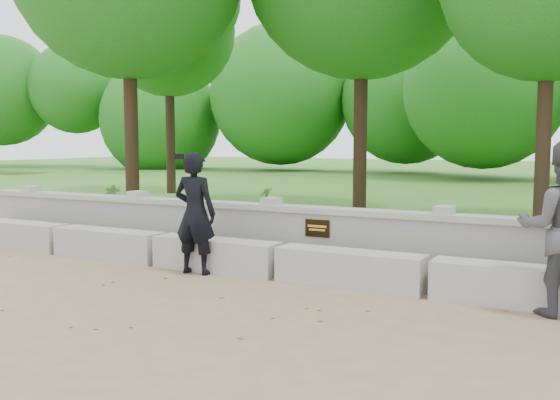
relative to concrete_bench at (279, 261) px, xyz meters
The scene contains 9 objects.
ground 1.91m from the concrete_bench, 90.00° to the right, with size 80.00×80.00×0.00m, color #8E7B57.
lawn 12.10m from the concrete_bench, 90.00° to the left, with size 40.00×22.00×0.25m, color #417423.
concrete_bench is the anchor object (origin of this frame).
parapet_wall 0.74m from the concrete_bench, 89.99° to the left, with size 12.50×0.35×0.90m.
man_main 1.34m from the concrete_bench, 166.31° to the right, with size 0.64×0.58×1.67m.
tree_far_left 12.19m from the concrete_bench, 134.99° to the left, with size 3.93×3.93×7.09m.
shrub_a 6.43m from the concrete_bench, 152.16° to the left, with size 0.33×0.22×0.62m, color #367026.
shrub_b 1.44m from the concrete_bench, 94.14° to the left, with size 0.31×0.25×0.57m, color #367026.
shrub_d 4.81m from the concrete_bench, 121.10° to the left, with size 0.34×0.30×0.61m, color #367026.
Camera 1 is at (3.82, -5.31, 1.83)m, focal length 40.00 mm.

